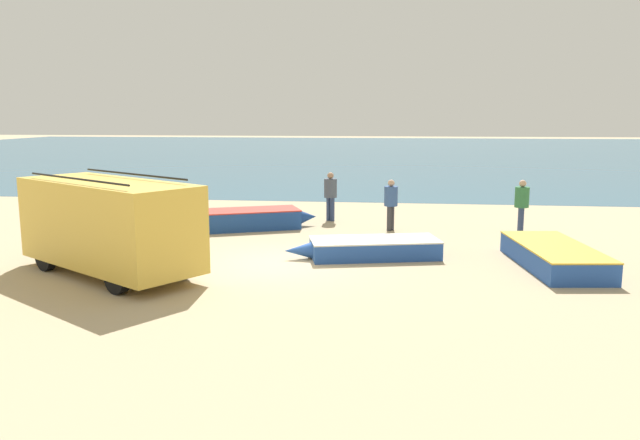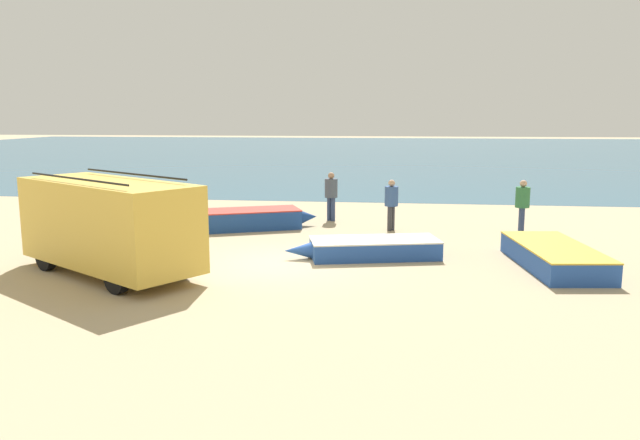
# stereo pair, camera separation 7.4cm
# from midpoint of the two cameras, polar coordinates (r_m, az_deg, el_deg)

# --- Properties ---
(ground_plane) EXTENTS (200.00, 200.00, 0.00)m
(ground_plane) POSITION_cam_midpoint_polar(r_m,az_deg,el_deg) (16.91, -3.66, -3.94)
(ground_plane) COLOR tan
(sea_water) EXTENTS (120.00, 80.00, 0.01)m
(sea_water) POSITION_cam_midpoint_polar(r_m,az_deg,el_deg) (68.34, 4.36, 6.27)
(sea_water) COLOR #33607A
(sea_water) RESTS_ON ground_plane
(parked_van) EXTENTS (5.56, 4.56, 2.49)m
(parked_van) POSITION_cam_midpoint_polar(r_m,az_deg,el_deg) (16.31, -18.94, -0.32)
(parked_van) COLOR gold
(parked_van) RESTS_ON ground_plane
(fishing_rowboat_0) EXTENTS (4.42, 2.25, 0.52)m
(fishing_rowboat_0) POSITION_cam_midpoint_polar(r_m,az_deg,el_deg) (17.54, 4.48, -2.58)
(fishing_rowboat_0) COLOR #234CA3
(fishing_rowboat_0) RESTS_ON ground_plane
(fishing_rowboat_1) EXTENTS (2.16, 5.01, 0.59)m
(fishing_rowboat_1) POSITION_cam_midpoint_polar(r_m,az_deg,el_deg) (17.60, 20.34, -3.01)
(fishing_rowboat_1) COLOR #234CA3
(fishing_rowboat_1) RESTS_ON ground_plane
(fishing_rowboat_2) EXTENTS (4.16, 2.67, 0.68)m
(fishing_rowboat_2) POSITION_cam_midpoint_polar(r_m,az_deg,el_deg) (22.05, -6.08, 0.12)
(fishing_rowboat_2) COLOR navy
(fishing_rowboat_2) RESTS_ON ground_plane
(fisherman_0) EXTENTS (0.46, 0.46, 1.76)m
(fisherman_0) POSITION_cam_midpoint_polar(r_m,az_deg,el_deg) (21.56, 6.40, 1.81)
(fisherman_0) COLOR #38383D
(fisherman_0) RESTS_ON ground_plane
(fisherman_1) EXTENTS (0.48, 0.48, 1.83)m
(fisherman_1) POSITION_cam_midpoint_polar(r_m,az_deg,el_deg) (23.38, 0.87, 2.58)
(fisherman_1) COLOR navy
(fisherman_1) RESTS_ON ground_plane
(fisherman_2) EXTENTS (0.47, 0.47, 1.79)m
(fisherman_2) POSITION_cam_midpoint_polar(r_m,az_deg,el_deg) (22.05, 17.87, 1.64)
(fisherman_2) COLOR navy
(fisherman_2) RESTS_ON ground_plane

